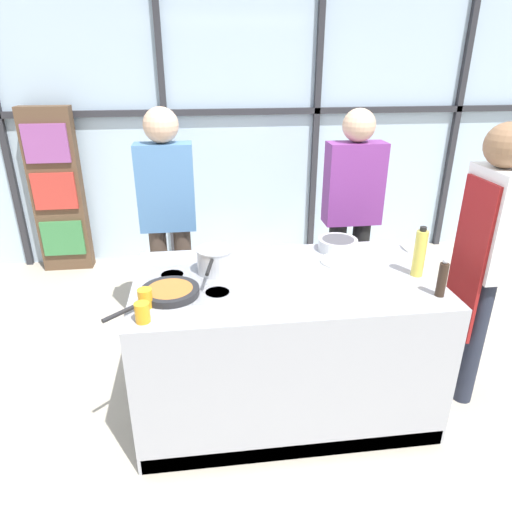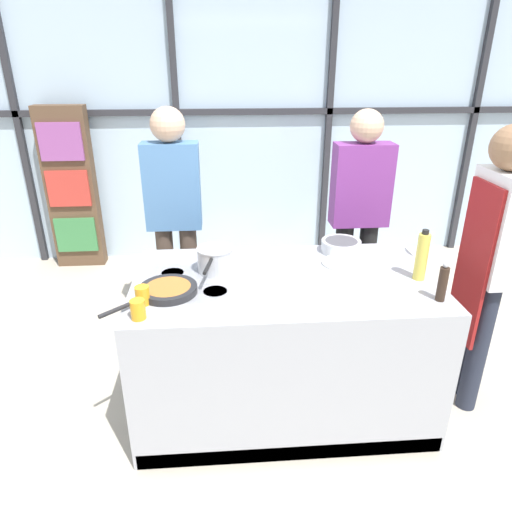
{
  "view_description": "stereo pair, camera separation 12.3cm",
  "coord_description": "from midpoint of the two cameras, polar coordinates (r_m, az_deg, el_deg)",
  "views": [
    {
      "loc": [
        -0.46,
        -2.3,
        2.04
      ],
      "look_at": [
        -0.16,
        0.1,
        0.99
      ],
      "focal_mm": 32.0,
      "sensor_mm": 36.0,
      "label": 1
    },
    {
      "loc": [
        -0.34,
        -2.31,
        2.04
      ],
      "look_at": [
        -0.16,
        0.1,
        0.99
      ],
      "focal_mm": 32.0,
      "sensor_mm": 36.0,
      "label": 2
    }
  ],
  "objects": [
    {
      "name": "chef",
      "position": [
        2.92,
        28.26,
        0.34
      ],
      "size": [
        0.24,
        0.36,
        1.74
      ],
      "rotation": [
        0.0,
        0.0,
        1.57
      ],
      "color": "#232838",
      "rests_on": "ground_plane"
    },
    {
      "name": "mixing_bowl",
      "position": [
        2.99,
        11.74,
        1.25
      ],
      "size": [
        0.25,
        0.25,
        0.08
      ],
      "color": "silver",
      "rests_on": "demo_island"
    },
    {
      "name": "bookshelf",
      "position": [
        4.98,
        -21.42,
        7.75
      ],
      "size": [
        0.48,
        0.19,
        1.63
      ],
      "color": "brown",
      "rests_on": "ground_plane"
    },
    {
      "name": "pepper_grinder",
      "position": [
        2.54,
        23.59,
        -3.15
      ],
      "size": [
        0.05,
        0.05,
        0.21
      ],
      "color": "#332319",
      "rests_on": "demo_island"
    },
    {
      "name": "back_window_wall",
      "position": [
        4.84,
        0.45,
        16.06
      ],
      "size": [
        6.4,
        0.1,
        2.8
      ],
      "color": "silver",
      "rests_on": "ground_plane"
    },
    {
      "name": "juice_glass_far",
      "position": [
        2.37,
        -12.57,
        -4.85
      ],
      "size": [
        0.07,
        0.07,
        0.1
      ],
      "primitive_type": "cylinder",
      "color": "orange",
      "rests_on": "demo_island"
    },
    {
      "name": "frying_pan",
      "position": [
        2.46,
        -9.68,
        -4.2
      ],
      "size": [
        0.46,
        0.44,
        0.04
      ],
      "color": "#232326",
      "rests_on": "demo_island"
    },
    {
      "name": "spectator_center_left",
      "position": [
        3.6,
        13.73,
        5.77
      ],
      "size": [
        0.43,
        0.24,
        1.71
      ],
      "rotation": [
        0.0,
        0.0,
        3.14
      ],
      "color": "black",
      "rests_on": "ground_plane"
    },
    {
      "name": "juice_glass_near",
      "position": [
        2.25,
        -13.02,
        -6.55
      ],
      "size": [
        0.07,
        0.07,
        0.1
      ],
      "primitive_type": "cylinder",
      "color": "orange",
      "rests_on": "demo_island"
    },
    {
      "name": "ground_plane",
      "position": [
        3.1,
        4.35,
        -17.62
      ],
      "size": [
        18.0,
        18.0,
        0.0
      ],
      "primitive_type": "plane",
      "color": "#BCB29E"
    },
    {
      "name": "saucepan",
      "position": [
        2.65,
        -3.84,
        -0.41
      ],
      "size": [
        0.21,
        0.39,
        0.15
      ],
      "color": "silver",
      "rests_on": "demo_island"
    },
    {
      "name": "oil_bottle",
      "position": [
        2.72,
        21.24,
        -0.04
      ],
      "size": [
        0.07,
        0.07,
        0.3
      ],
      "color": "#E0CC4C",
      "rests_on": "demo_island"
    },
    {
      "name": "white_plate",
      "position": [
        2.83,
        11.83,
        -0.87
      ],
      "size": [
        0.23,
        0.23,
        0.01
      ],
      "primitive_type": "cylinder",
      "color": "white",
      "rests_on": "demo_island"
    },
    {
      "name": "demo_island",
      "position": [
        2.83,
        4.6,
        -10.88
      ],
      "size": [
        1.72,
        0.96,
        0.89
      ],
      "color": "#A8AAB2",
      "rests_on": "ground_plane"
    },
    {
      "name": "spectator_far_left",
      "position": [
        3.43,
        -9.21,
        5.81
      ],
      "size": [
        0.4,
        0.24,
        1.74
      ],
      "rotation": [
        0.0,
        0.0,
        3.14
      ],
      "color": "#47382D",
      "rests_on": "ground_plane"
    }
  ]
}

